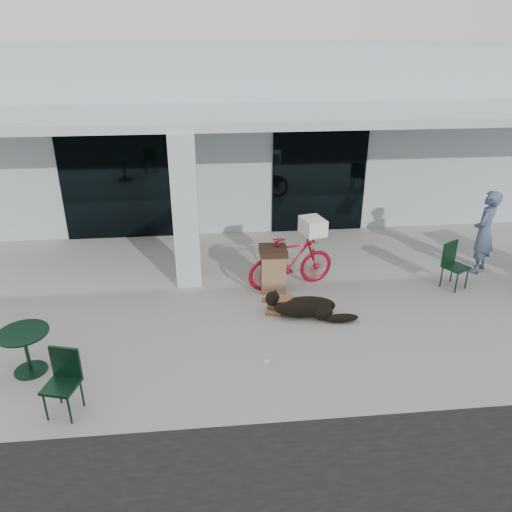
{
  "coord_description": "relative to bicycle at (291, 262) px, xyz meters",
  "views": [
    {
      "loc": [
        -1.06,
        -7.16,
        4.9
      ],
      "look_at": [
        -0.19,
        1.29,
        1.0
      ],
      "focal_mm": 35.0,
      "sensor_mm": 36.0,
      "label": 1
    }
  ],
  "objects": [
    {
      "name": "cafe_table_near",
      "position": [
        -4.51,
        -2.38,
        -0.2
      ],
      "size": [
        1.02,
        1.02,
        0.72
      ],
      "primitive_type": null,
      "rotation": [
        0.0,
        0.0,
        0.43
      ],
      "color": "#11321F",
      "rests_on": "ground"
    },
    {
      "name": "ground",
      "position": [
        -0.59,
        -1.9,
        -0.56
      ],
      "size": [
        80.0,
        80.0,
        0.0
      ],
      "primitive_type": "plane",
      "color": "#ADAAA3",
      "rests_on": "ground"
    },
    {
      "name": "dog",
      "position": [
        0.07,
        -1.2,
        -0.33
      ],
      "size": [
        1.4,
        0.81,
        0.44
      ],
      "primitive_type": null,
      "rotation": [
        0.0,
        0.0,
        -0.29
      ],
      "color": "black",
      "rests_on": "ground"
    },
    {
      "name": "cup_near_dog",
      "position": [
        -0.82,
        -2.63,
        -0.51
      ],
      "size": [
        0.09,
        0.09,
        0.1
      ],
      "primitive_type": "cylinder",
      "rotation": [
        0.0,
        0.0,
        0.12
      ],
      "color": "white",
      "rests_on": "ground"
    },
    {
      "name": "storefront_glass_left",
      "position": [
        -3.79,
        3.08,
        0.79
      ],
      "size": [
        2.8,
        0.06,
        2.7
      ],
      "primitive_type": "cube",
      "color": "black",
      "rests_on": "ground"
    },
    {
      "name": "storefront_glass_right",
      "position": [
        1.21,
        3.08,
        0.79
      ],
      "size": [
        2.4,
        0.06,
        2.7
      ],
      "primitive_type": "cube",
      "color": "black",
      "rests_on": "ground"
    },
    {
      "name": "laundry_basket",
      "position": [
        0.44,
        0.11,
        0.72
      ],
      "size": [
        0.53,
        0.63,
        0.33
      ],
      "primitive_type": "cube",
      "rotation": [
        0.0,
        0.0,
        1.82
      ],
      "color": "white",
      "rests_on": "bicycle"
    },
    {
      "name": "cafe_chair_near",
      "position": [
        -3.73,
        -3.4,
        -0.08
      ],
      "size": [
        0.55,
        0.57,
        0.96
      ],
      "primitive_type": null,
      "rotation": [
        0.0,
        0.0,
        -0.27
      ],
      "color": "#11321F",
      "rests_on": "ground"
    },
    {
      "name": "cafe_chair_far_a",
      "position": [
        3.33,
        -0.4,
        -0.08
      ],
      "size": [
        0.61,
        0.63,
        0.96
      ],
      "primitive_type": null,
      "rotation": [
        0.0,
        0.0,
        0.52
      ],
      "color": "#11321F",
      "rests_on": "ground"
    },
    {
      "name": "trash_receptacle",
      "position": [
        -0.39,
        -0.1,
        -0.09
      ],
      "size": [
        0.56,
        0.56,
        0.93
      ],
      "primitive_type": null,
      "rotation": [
        0.0,
        0.0,
        -0.03
      ],
      "color": "#856145",
      "rests_on": "ground"
    },
    {
      "name": "bicycle",
      "position": [
        0.0,
        0.0,
        0.0
      ],
      "size": [
        1.92,
        0.96,
        1.11
      ],
      "primitive_type": "imported",
      "rotation": [
        0.0,
        0.0,
        1.82
      ],
      "color": "maroon",
      "rests_on": "ground"
    },
    {
      "name": "person",
      "position": [
        4.22,
        0.3,
        0.36
      ],
      "size": [
        0.79,
        0.78,
        1.84
      ],
      "primitive_type": "imported",
      "rotation": [
        0.0,
        0.0,
        3.92
      ],
      "color": "#455274",
      "rests_on": "ground"
    },
    {
      "name": "building",
      "position": [
        -0.59,
        6.6,
        1.69
      ],
      "size": [
        22.0,
        7.0,
        4.5
      ],
      "primitive_type": "cube",
      "color": "#B0C1C8",
      "rests_on": "ground"
    },
    {
      "name": "column",
      "position": [
        -2.09,
        0.4,
        1.0
      ],
      "size": [
        0.5,
        0.5,
        3.12
      ],
      "primitive_type": "cube",
      "color": "#B0C1C8",
      "rests_on": "ground"
    },
    {
      "name": "overhang",
      "position": [
        -0.59,
        1.7,
        2.65
      ],
      "size": [
        22.0,
        2.8,
        0.18
      ],
      "primitive_type": "cube",
      "color": "#B0C1C8",
      "rests_on": "column"
    }
  ]
}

